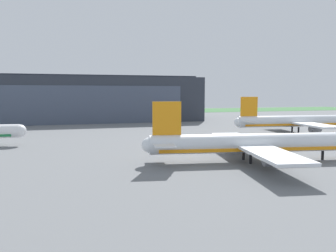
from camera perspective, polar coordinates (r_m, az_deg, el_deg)
ground_plane at (r=66.34m, az=2.98°, el=-6.38°), size 440.00×440.00×0.00m
grass_field_strip at (r=247.61m, az=-10.97°, el=2.42°), size 440.00×56.00×0.08m
maintenance_hangar at (r=167.47m, az=-12.81°, el=4.54°), size 105.19×32.71×22.61m
airliner_near_left at (r=69.32m, az=14.76°, el=-2.97°), size 45.92×38.35×12.24m
airliner_far_right at (r=120.37m, az=21.77°, el=0.74°), size 47.24×37.55×12.64m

